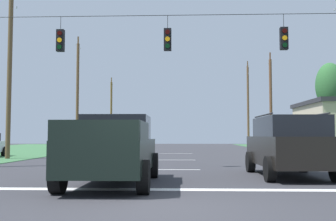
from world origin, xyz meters
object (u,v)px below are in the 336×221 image
Objects in this scene: utility_pole_distant_right at (77,94)px; tree_roadside_right at (330,86)px; pickup_truck at (114,150)px; utility_pole_distant_left at (111,112)px; utility_pole_far_right at (271,102)px; utility_pole_near_left at (248,103)px; utility_pole_far_left at (9,75)px; suv_black at (288,145)px; overhead_signal_span at (171,76)px.

tree_roadside_right is (22.67, -3.16, 0.27)m from utility_pole_distant_right.
utility_pole_distant_left reaches higher than pickup_truck.
utility_pole_near_left is (0.18, 15.06, 1.11)m from utility_pole_far_right.
utility_pole_far_left is 0.93× the size of utility_pole_distant_right.
utility_pole_near_left is (5.21, 41.11, 4.66)m from suv_black.
utility_pole_distant_left is (-13.41, 41.19, 3.48)m from suv_black.
utility_pole_near_left reaches higher than suv_black.
utility_pole_far_right reaches higher than utility_pole_distant_left.
utility_pole_far_right is (9.06, 22.70, 0.72)m from overhead_signal_span.
suv_black is (4.03, -3.34, -2.83)m from overhead_signal_span.
suv_black is 0.52× the size of utility_pole_distant_left.
suv_black is (5.44, 2.29, 0.09)m from pickup_truck.
utility_pole_far_left is at bearing 145.09° from suv_black.
utility_pole_distant_left is (-18.44, 15.15, -0.06)m from utility_pole_far_right.
pickup_truck is 28.26m from utility_pole_distant_right.
suv_black is 26.76m from utility_pole_far_right.
utility_pole_distant_right is 22.89m from tree_roadside_right.
pickup_truck is 0.58× the size of utility_pole_distant_left.
tree_roadside_right is at bearing 53.87° from overhead_signal_span.
overhead_signal_span is 11.59m from utility_pole_far_left.
pickup_truck is 0.54× the size of utility_pole_far_left.
utility_pole_far_left is (-18.95, -31.52, -0.79)m from utility_pole_near_left.
utility_pole_near_left reaches higher than tree_roadside_right.
utility_pole_distant_right is 1.43× the size of tree_roadside_right.
utility_pole_near_left reaches higher than pickup_truck.
utility_pole_distant_right is (-13.63, 24.41, 4.25)m from suv_black.
overhead_signal_span is at bearing -32.74° from utility_pole_far_left.
tree_roadside_right is at bearing -7.95° from utility_pole_distant_right.
utility_pole_far_left reaches higher than utility_pole_distant_left.
utility_pole_near_left is at bearing 76.26° from overhead_signal_span.
utility_pole_distant_left is 1.23× the size of tree_roadside_right.
utility_pole_distant_right is (-18.66, -1.64, 0.70)m from utility_pole_far_right.
overhead_signal_span is at bearing -65.50° from utility_pole_distant_right.
utility_pole_distant_right is 16.81m from utility_pole_distant_left.
utility_pole_near_left is 18.66m from utility_pole_distant_left.
overhead_signal_span is at bearing -111.75° from utility_pole_far_right.
utility_pole_near_left is 25.18m from utility_pole_distant_right.
tree_roadside_right is (9.04, 21.24, 4.51)m from suv_black.
suv_black is at bearing 22.85° from pickup_truck.
tree_roadside_right is at bearing -41.63° from utility_pole_distant_left.
utility_pole_near_left is (9.24, 37.76, 1.83)m from overhead_signal_span.
utility_pole_far_left is 1.32× the size of tree_roadside_right.
utility_pole_far_left is (-8.30, 11.88, 3.97)m from pickup_truck.
utility_pole_distant_right reaches higher than utility_pole_distant_left.
utility_pole_distant_right is at bearing 114.50° from overhead_signal_span.
utility_pole_near_left is 1.14× the size of utility_pole_far_left.
tree_roadside_right is (22.45, -19.95, 1.03)m from utility_pole_distant_left.
tree_roadside_right reaches higher than pickup_truck.
overhead_signal_span is 1.78× the size of utility_pole_far_left.
utility_pole_distant_right is at bearing -174.98° from utility_pole_far_right.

